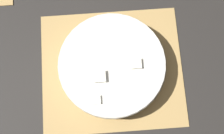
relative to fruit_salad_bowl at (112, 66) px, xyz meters
name	(u,v)px	position (x,y,z in m)	size (l,w,h in m)	color
ground_plane	(112,70)	(0.00, 0.00, -0.04)	(6.00, 6.00, 0.00)	black
bamboo_mat_center	(112,69)	(0.00, 0.00, -0.04)	(0.40, 0.35, 0.01)	#A8844C
fruit_salad_bowl	(112,66)	(0.00, 0.00, 0.00)	(0.29, 0.29, 0.08)	silver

